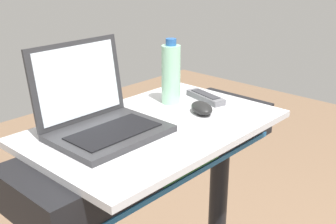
{
  "coord_description": "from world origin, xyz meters",
  "views": [
    {
      "loc": [
        -0.82,
        -0.1,
        1.67
      ],
      "look_at": [
        0.0,
        0.65,
        1.26
      ],
      "focal_mm": 45.11,
      "sensor_mm": 36.0,
      "label": 1
    }
  ],
  "objects_px": {
    "water_bottle": "(171,74)",
    "laptop": "(99,116)",
    "tv_remote": "(205,97)",
    "computer_mouse": "(202,108)"
  },
  "relations": [
    {
      "from": "water_bottle",
      "to": "computer_mouse",
      "type": "bearing_deg",
      "value": -93.57
    },
    {
      "from": "water_bottle",
      "to": "tv_remote",
      "type": "xyz_separation_m",
      "value": [
        0.1,
        -0.07,
        -0.09
      ]
    },
    {
      "from": "computer_mouse",
      "to": "water_bottle",
      "type": "relative_size",
      "value": 0.46
    },
    {
      "from": "laptop",
      "to": "computer_mouse",
      "type": "distance_m",
      "value": 0.33
    },
    {
      "from": "tv_remote",
      "to": "computer_mouse",
      "type": "bearing_deg",
      "value": -147.58
    },
    {
      "from": "water_bottle",
      "to": "tv_remote",
      "type": "distance_m",
      "value": 0.15
    },
    {
      "from": "computer_mouse",
      "to": "laptop",
      "type": "bearing_deg",
      "value": -170.19
    },
    {
      "from": "water_bottle",
      "to": "laptop",
      "type": "bearing_deg",
      "value": -176.03
    },
    {
      "from": "laptop",
      "to": "computer_mouse",
      "type": "height_order",
      "value": "laptop"
    },
    {
      "from": "laptop",
      "to": "water_bottle",
      "type": "bearing_deg",
      "value": 2.38
    }
  ]
}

